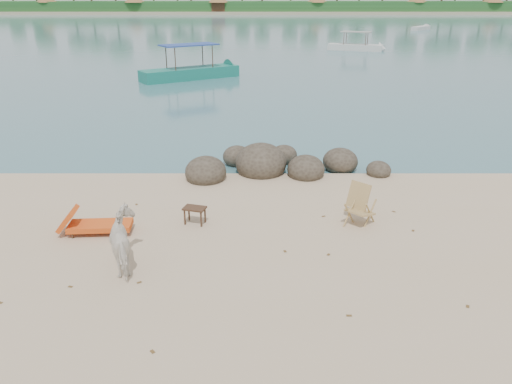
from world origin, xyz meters
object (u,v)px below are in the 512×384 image
(boulders, at_px, (272,165))
(deck_chair, at_px, (360,207))
(cow, at_px, (126,243))
(boat_near, at_px, (189,50))
(side_table, at_px, (195,217))
(lounge_chair, at_px, (100,223))

(boulders, xyz_separation_m, deck_chair, (2.03, -3.96, 0.26))
(cow, distance_m, boat_near, 24.86)
(side_table, xyz_separation_m, lounge_chair, (-2.19, -0.51, 0.06))
(lounge_chair, distance_m, deck_chair, 6.27)
(cow, bearing_deg, boulders, -139.97)
(side_table, height_order, lounge_chair, lounge_chair)
(lounge_chair, bearing_deg, side_table, 9.51)
(cow, bearing_deg, lounge_chair, -78.95)
(side_table, bearing_deg, deck_chair, 15.86)
(lounge_chair, relative_size, deck_chair, 1.88)
(boulders, relative_size, lounge_chair, 3.50)
(lounge_chair, bearing_deg, boulders, 42.89)
(boulders, relative_size, boat_near, 0.86)
(boulders, xyz_separation_m, side_table, (-2.02, -3.92, -0.01))
(lounge_chair, relative_size, boat_near, 0.24)
(cow, xyz_separation_m, boat_near, (-1.75, 24.77, 1.22))
(cow, height_order, lounge_chair, cow)
(boulders, relative_size, deck_chair, 6.58)
(boat_near, bearing_deg, cow, -118.62)
(side_table, bearing_deg, boat_near, 113.69)
(cow, distance_m, deck_chair, 5.60)
(side_table, distance_m, deck_chair, 4.06)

